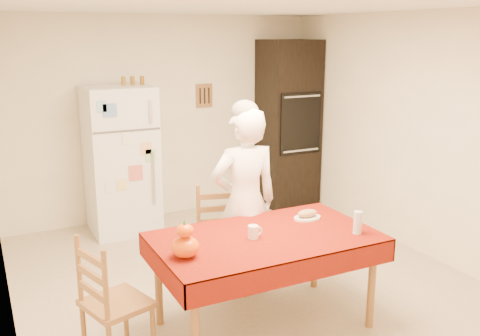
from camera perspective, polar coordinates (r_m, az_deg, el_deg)
floor at (r=5.14m, az=0.50°, el=-12.02°), size 4.50×4.50×0.00m
room_shell at (r=4.66m, az=0.54°, el=6.20°), size 4.02×4.52×2.51m
refrigerator at (r=6.32m, az=-12.56°, el=0.83°), size 0.75×0.74×1.70m
oven_cabinet at (r=7.19m, az=5.16°, el=4.71°), size 0.70×0.62×2.20m
dining_table at (r=4.15m, az=2.69°, el=-8.11°), size 1.70×1.00×0.76m
chair_far at (r=4.85m, az=-2.14°, el=-7.14°), size 0.51×0.50×0.95m
chair_left at (r=3.85m, az=-13.92°, el=-13.41°), size 0.50×0.52×0.95m
seated_woman at (r=4.65m, az=0.50°, el=-3.73°), size 0.64×0.45×1.67m
coffee_mug at (r=4.06m, az=1.40°, el=-6.84°), size 0.08×0.08×0.10m
pumpkin_lower at (r=3.74m, az=-5.86°, el=-8.38°), size 0.20×0.20×0.15m
pumpkin_upper at (r=3.70m, az=-5.91°, el=-6.65°), size 0.12×0.12×0.09m
wine_glass at (r=4.24m, az=12.43°, el=-5.69°), size 0.07×0.07×0.18m
bread_plate at (r=4.52m, az=7.19°, el=-5.30°), size 0.24×0.24×0.02m
bread_loaf at (r=4.50m, az=7.20°, el=-4.81°), size 0.18×0.10×0.06m
spice_jar_left at (r=6.26m, az=-12.33°, el=9.06°), size 0.05×0.05×0.10m
spice_jar_mid at (r=6.28m, az=-11.40°, el=9.12°), size 0.05×0.05×0.10m
spice_jar_right at (r=6.31m, az=-10.41°, el=9.19°), size 0.05×0.05×0.10m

